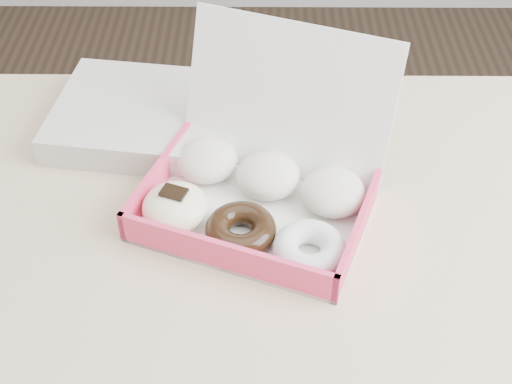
{
  "coord_description": "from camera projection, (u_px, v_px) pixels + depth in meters",
  "views": [
    {
      "loc": [
        -0.04,
        -0.57,
        1.4
      ],
      "look_at": [
        -0.04,
        0.09,
        0.78
      ],
      "focal_mm": 50.0,
      "sensor_mm": 36.0,
      "label": 1
    }
  ],
  "objects": [
    {
      "name": "newspapers",
      "position": [
        148.0,
        117.0,
        1.04
      ],
      "size": [
        0.29,
        0.25,
        0.04
      ],
      "primitive_type": "cube",
      "rotation": [
        0.0,
        0.0,
        -0.14
      ],
      "color": "white",
      "rests_on": "table"
    },
    {
      "name": "donut_box",
      "position": [
        258.0,
        189.0,
        0.91
      ],
      "size": [
        0.35,
        0.34,
        0.2
      ],
      "rotation": [
        0.0,
        0.0,
        -0.36
      ],
      "color": "white",
      "rests_on": "table"
    },
    {
      "name": "table",
      "position": [
        287.0,
        302.0,
        0.91
      ],
      "size": [
        1.2,
        0.8,
        0.75
      ],
      "color": "tan",
      "rests_on": "ground"
    }
  ]
}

